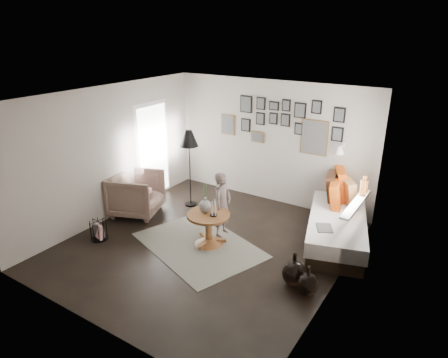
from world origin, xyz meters
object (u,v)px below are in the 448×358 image
Objects in this scene: vase at (205,204)px; demijohn_large at (294,273)px; daybed at (339,223)px; magazine_basket at (99,230)px; floor_lamp at (189,141)px; demijohn_small at (307,284)px; armchair at (136,194)px; child at (222,205)px; pedestal_table at (209,230)px.

vase reaches higher than demijohn_large.
magazine_basket is (-3.62, -2.32, -0.15)m from daybed.
floor_lamp reaches higher than demijohn_small.
daybed is (1.94, 1.37, -0.42)m from vase.
vase is 1.76m from floor_lamp.
demijohn_small is at bearing -11.80° from vase.
armchair reaches higher than demijohn_large.
armchair is 2.64× the size of magazine_basket.
child is (-1.84, -0.98, 0.27)m from daybed.
child is at bearing 157.29° from demijohn_small.
pedestal_table is at bearing 174.25° from child.
daybed is at bearing 85.61° from demijohn_large.
floor_lamp is 2.46m from magazine_basket.
vase is 2.01m from magazine_basket.
pedestal_table is 1.58× the size of demijohn_small.
demijohn_large is 1.10× the size of demijohn_small.
demijohn_small is at bearing -24.24° from demijohn_large.
daybed is 1.45× the size of floor_lamp.
child is (1.78, 1.34, 0.43)m from magazine_basket.
magazine_basket is (-1.76, -0.93, -0.09)m from pedestal_table.
armchair is at bearing -179.52° from daybed.
pedestal_table is at bearing -14.04° from vase.
demijohn_small is (3.26, -1.56, -1.24)m from floor_lamp.
magazine_basket is at bearing 123.58° from child.
demijohn_large is at bearing -9.84° from vase.
daybed is at bearing 4.51° from floor_lamp.
armchair is 1.82× the size of demijohn_large.
armchair reaches higher than magazine_basket.
floor_lamp reaches higher than daybed.
pedestal_table is 2.32m from daybed.
vase is at bearing 165.96° from pedestal_table.
demijohn_small is 0.39× the size of child.
demijohn_large is at bearing 10.26° from magazine_basket.
daybed is 4.30m from magazine_basket.
demijohn_large is at bearing -25.70° from floor_lamp.
child is (0.10, 0.39, -0.15)m from vase.
vase is 0.32× the size of floor_lamp.
vase is at bearing 162.78° from child.
demijohn_large is at bearing -119.06° from armchair.
vase reaches higher than armchair.
pedestal_table is 2.08× the size of magazine_basket.
floor_lamp is at bearing 76.42° from magazine_basket.
daybed is 1.82m from demijohn_small.
floor_lamp is (-1.18, 1.13, 0.66)m from vase.
pedestal_table is at bearing -159.71° from daybed.
floor_lamp is at bearing 56.87° from child.
floor_lamp is at bearing 136.42° from vase.
pedestal_table is 1.44× the size of demijohn_large.
demijohn_small reaches higher than magazine_basket.
vase reaches higher than demijohn_small.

